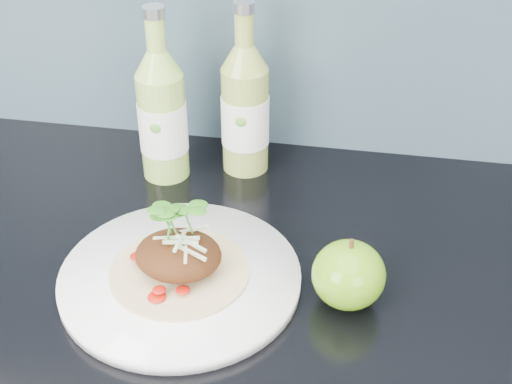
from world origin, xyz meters
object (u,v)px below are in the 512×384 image
cider_bottle_left (162,115)px  cider_bottle_right (245,109)px  dinner_plate (180,278)px  green_apple (349,275)px

cider_bottle_left → cider_bottle_right: bearing=-5.3°
dinner_plate → cider_bottle_left: bearing=109.8°
dinner_plate → green_apple: 0.20m
dinner_plate → cider_bottle_left: size_ratio=1.41×
green_apple → cider_bottle_left: cider_bottle_left is taller
dinner_plate → green_apple: bearing=1.2°
dinner_plate → cider_bottle_left: (-0.08, 0.23, 0.09)m
green_apple → cider_bottle_left: (-0.28, 0.23, 0.06)m
green_apple → cider_bottle_left: bearing=140.9°
green_apple → cider_bottle_left: size_ratio=0.35×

